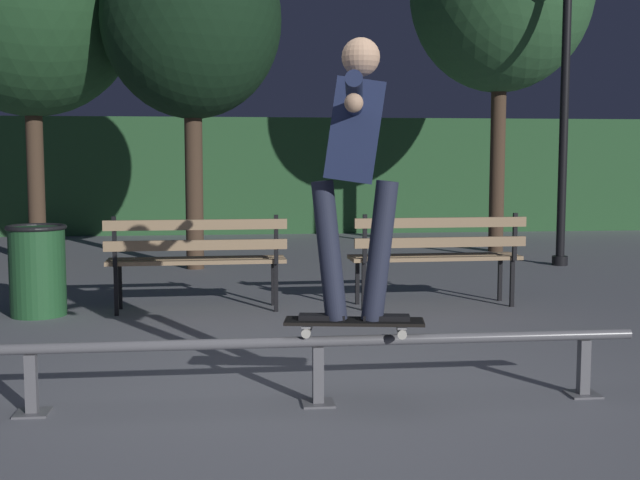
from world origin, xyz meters
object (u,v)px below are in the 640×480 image
Objects in this scene: park_bench_left_center at (437,250)px; tree_behind_benches at (192,21)px; skateboard at (354,322)px; skateboarder at (355,155)px; grind_rail at (318,352)px; trash_can at (37,269)px; park_bench_leftmost at (197,253)px; lamp_post_right at (565,71)px.

park_bench_left_center is 0.38× the size of tree_behind_benches.
tree_behind_benches is at bearing 128.40° from park_bench_left_center.
skateboarder is at bearing -9.44° from skateboard.
tree_behind_benches reaches higher than skateboarder.
grind_rail is at bearing 180.00° from skateboard.
tree_behind_benches reaches higher than trash_can.
trash_can is at bearing 129.44° from skateboard.
grind_rail is 1.12m from skateboarder.
skateboard is at bearing -0.00° from grind_rail.
park_bench_left_center is at bearing 66.93° from skateboard.
park_bench_leftmost is 5.66m from lamp_post_right.
skateboarder is 1.95× the size of trash_can.
park_bench_left_center reaches higher than skateboard.
grind_rail is at bearing 179.87° from skateboarder.
park_bench_leftmost is at bearing 180.00° from park_bench_left_center.
skateboarder reaches higher than skateboard.
park_bench_left_center is (1.22, 2.88, -0.86)m from skateboarder.
grind_rail is 2.28× the size of park_bench_leftmost.
skateboard is 0.94m from skateboarder.
tree_behind_benches is at bearing 92.56° from park_bench_leftmost.
park_bench_left_center is 3.59m from trash_can.
tree_behind_benches is (-0.91, 5.82, 2.76)m from grind_rail.
skateboard is 6.47m from tree_behind_benches.
tree_behind_benches reaches higher than park_bench_left_center.
skateboard is 3.72m from trash_can.
skateboard reaches higher than grind_rail.
skateboard is 1.00× the size of trash_can.
park_bench_left_center is at bearing 63.58° from grind_rail.
skateboard is at bearing 170.56° from skateboarder.
lamp_post_right is (3.57, 5.62, 1.08)m from skateboarder.
park_bench_leftmost is (-0.98, 2.88, 0.07)m from skateboard.
skateboard is 3.13m from park_bench_left_center.
skateboarder reaches higher than park_bench_leftmost.
skateboarder is 3.85m from trash_can.
trash_can is (-3.59, -0.00, -0.12)m from park_bench_left_center.
tree_behind_benches reaches higher than grind_rail.
trash_can is at bearing -155.23° from lamp_post_right.
lamp_post_right reaches higher than skateboarder.
park_bench_left_center is 4.52m from tree_behind_benches.
lamp_post_right is at bearing 56.05° from grind_rail.
trash_can is at bearing 126.93° from grind_rail.
park_bench_leftmost is at bearing 0.12° from trash_can.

